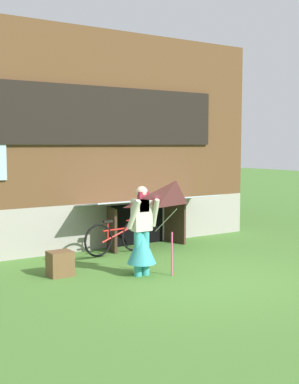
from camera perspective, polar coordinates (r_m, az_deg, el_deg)
The scene contains 6 objects.
ground_plane at distance 9.08m, azimuth 5.46°, elevation -9.51°, with size 60.00×60.00×0.00m, color #4C7F33.
log_house at distance 13.50m, azimuth -9.08°, elevation 5.76°, with size 7.67×6.08×4.86m.
person at distance 8.91m, azimuth -0.89°, elevation -5.31°, with size 0.61×0.52×1.61m.
kite at distance 8.51m, azimuth 3.04°, elevation -1.62°, with size 1.02×1.09×1.59m.
bicycle_red at distance 10.75m, azimuth -3.75°, elevation -5.14°, with size 1.64×0.23×0.75m.
wooden_crate at distance 9.12m, azimuth -10.17°, elevation -8.05°, with size 0.42×0.36×0.45m, color brown.
Camera 1 is at (-5.45, -6.87, 2.34)m, focal length 46.67 mm.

